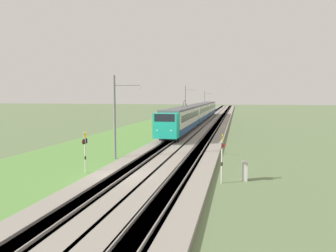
{
  "coord_description": "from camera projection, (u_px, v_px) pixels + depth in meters",
  "views": [
    {
      "loc": [
        -21.55,
        -8.06,
        5.89
      ],
      "look_at": [
        16.38,
        0.0,
        2.3
      ],
      "focal_mm": 35.0,
      "sensor_mm": 36.0,
      "label": 1
    }
  ],
  "objects": [
    {
      "name": "track_main",
      "position": [
        200.0,
        122.0,
        71.88
      ],
      "size": [
        240.0,
        1.57,
        0.45
      ],
      "color": "#4C4238",
      "rests_on": "ground"
    },
    {
      "name": "equipment_cabinet",
      "position": [
        245.0,
        171.0,
        22.77
      ],
      "size": [
        0.55,
        0.39,
        1.32
      ],
      "color": "#B7B7B2",
      "rests_on": "ground"
    },
    {
      "name": "grass_verge",
      "position": [
        171.0,
        122.0,
        73.23
      ],
      "size": [
        240.0,
        13.0,
        0.12
      ],
      "color": "#5B8E42",
      "rests_on": "ground"
    },
    {
      "name": "crossing_signal_far",
      "position": [
        222.0,
        154.0,
        21.9
      ],
      "size": [
        0.7,
        0.23,
        3.3
      ],
      "rotation": [
        0.0,
        0.0,
        -1.57
      ],
      "color": "beige",
      "rests_on": "ground"
    },
    {
      "name": "passenger_train",
      "position": [
        198.0,
        112.0,
        68.84
      ],
      "size": [
        64.98,
        2.96,
        5.23
      ],
      "rotation": [
        0.0,
        0.0,
        3.14
      ],
      "color": "#19A88E",
      "rests_on": "ground"
    },
    {
      "name": "catenary_mast_near",
      "position": [
        115.0,
        117.0,
        29.63
      ],
      "size": [
        0.22,
        2.56,
        7.73
      ],
      "color": "slate",
      "rests_on": "ground"
    },
    {
      "name": "crossing_signal_near",
      "position": [
        85.0,
        149.0,
        24.29
      ],
      "size": [
        0.7,
        0.23,
        3.24
      ],
      "rotation": [
        0.0,
        0.0,
        1.57
      ],
      "color": "beige",
      "rests_on": "ground"
    },
    {
      "name": "catenary_mast_far",
      "position": [
        205.0,
        102.0,
        109.45
      ],
      "size": [
        0.22,
        2.56,
        7.56
      ],
      "color": "slate",
      "rests_on": "ground"
    },
    {
      "name": "track_adjacent",
      "position": [
        219.0,
        122.0,
        71.02
      ],
      "size": [
        240.0,
        1.57,
        0.45
      ],
      "color": "#4C4238",
      "rests_on": "ground"
    },
    {
      "name": "catenary_mast_mid",
      "position": [
        185.0,
        104.0,
        69.52
      ],
      "size": [
        0.22,
        2.56,
        8.02
      ],
      "color": "slate",
      "rests_on": "ground"
    },
    {
      "name": "ballast_adjacent",
      "position": [
        219.0,
        122.0,
        71.02
      ],
      "size": [
        240.0,
        4.4,
        0.3
      ],
      "color": "gray",
      "rests_on": "ground"
    },
    {
      "name": "ballast_main",
      "position": [
        200.0,
        122.0,
        71.88
      ],
      "size": [
        240.0,
        4.4,
        0.3
      ],
      "color": "gray",
      "rests_on": "ground"
    },
    {
      "name": "ground_plane",
      "position": [
        120.0,
        179.0,
        23.2
      ],
      "size": [
        400.0,
        400.0,
        0.0
      ],
      "primitive_type": "plane",
      "color": "#60754C"
    }
  ]
}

